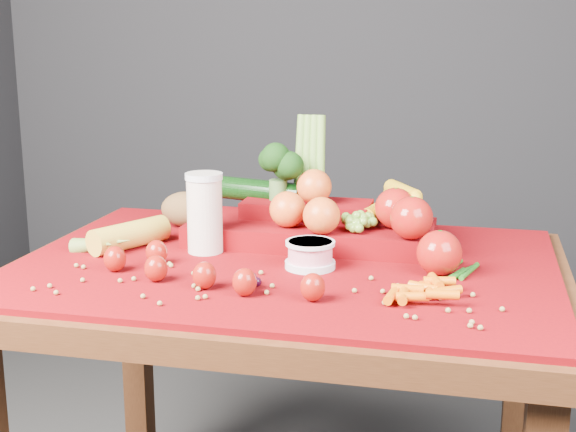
% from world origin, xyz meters
% --- Properties ---
extents(table, '(1.10, 0.80, 0.75)m').
position_xyz_m(table, '(0.00, 0.00, 0.66)').
color(table, '#33190B').
rests_on(table, ground).
extents(red_cloth, '(1.05, 0.75, 0.01)m').
position_xyz_m(red_cloth, '(0.00, 0.00, 0.76)').
color(red_cloth, '#6C0306').
rests_on(red_cloth, table).
extents(milk_glass, '(0.08, 0.08, 0.17)m').
position_xyz_m(milk_glass, '(-0.18, 0.03, 0.85)').
color(milk_glass, beige).
rests_on(milk_glass, red_cloth).
extents(yogurt_bowl, '(0.10, 0.10, 0.05)m').
position_xyz_m(yogurt_bowl, '(0.06, -0.03, 0.79)').
color(yogurt_bowl, silver).
rests_on(yogurt_bowl, red_cloth).
extents(strawberry_scatter, '(0.44, 0.28, 0.05)m').
position_xyz_m(strawberry_scatter, '(-0.13, -0.15, 0.79)').
color(strawberry_scatter, maroon).
rests_on(strawberry_scatter, red_cloth).
extents(dark_grape_cluster, '(0.06, 0.05, 0.03)m').
position_xyz_m(dark_grape_cluster, '(-0.03, -0.17, 0.78)').
color(dark_grape_cluster, black).
rests_on(dark_grape_cluster, red_cloth).
extents(soybean_scatter, '(0.84, 0.24, 0.01)m').
position_xyz_m(soybean_scatter, '(0.00, -0.20, 0.77)').
color(soybean_scatter, olive).
rests_on(soybean_scatter, red_cloth).
extents(corn_ear, '(0.24, 0.26, 0.06)m').
position_xyz_m(corn_ear, '(-0.37, -0.01, 0.78)').
color(corn_ear, gold).
rests_on(corn_ear, red_cloth).
extents(potato, '(0.12, 0.09, 0.08)m').
position_xyz_m(potato, '(-0.29, 0.22, 0.80)').
color(potato, brown).
rests_on(potato, red_cloth).
extents(baby_carrot_pile, '(0.18, 0.17, 0.03)m').
position_xyz_m(baby_carrot_pile, '(0.27, -0.15, 0.78)').
color(baby_carrot_pile, '#D15A07').
rests_on(baby_carrot_pile, red_cloth).
extents(green_bean_pile, '(0.14, 0.12, 0.01)m').
position_xyz_m(green_bean_pile, '(0.34, -0.01, 0.77)').
color(green_bean_pile, '#1E6116').
rests_on(green_bean_pile, red_cloth).
extents(produce_mound, '(0.61, 0.36, 0.27)m').
position_xyz_m(produce_mound, '(0.05, 0.15, 0.82)').
color(produce_mound, '#6C0306').
rests_on(produce_mound, red_cloth).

